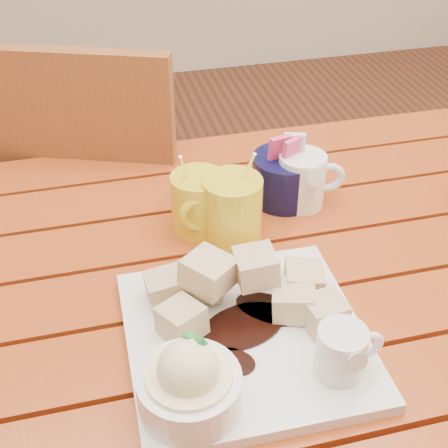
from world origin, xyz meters
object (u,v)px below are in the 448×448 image
object	(u,v)px
dessert_plate	(235,339)
coffee_mug_right	(200,201)
chair_far	(89,215)
table	(241,327)
coffee_mug_left	(230,208)

from	to	relation	value
dessert_plate	coffee_mug_right	bearing A→B (deg)	86.23
coffee_mug_right	chair_far	xyz separation A→B (m)	(-0.17, 0.39, -0.27)
table	chair_far	size ratio (longest dim) A/B	1.27
coffee_mug_left	coffee_mug_right	bearing A→B (deg)	137.84
coffee_mug_left	coffee_mug_right	xyz separation A→B (m)	(-0.04, 0.03, -0.00)
dessert_plate	chair_far	world-z (taller)	chair_far
table	coffee_mug_left	distance (m)	0.18
dessert_plate	coffee_mug_left	world-z (taller)	coffee_mug_left
dessert_plate	coffee_mug_right	distance (m)	0.27
chair_far	table	bearing A→B (deg)	132.27
table	dessert_plate	xyz separation A→B (m)	(-0.05, -0.15, 0.14)
table	coffee_mug_left	size ratio (longest dim) A/B	8.21
table	dessert_plate	distance (m)	0.21
dessert_plate	coffee_mug_left	bearing A→B (deg)	76.70
dessert_plate	chair_far	distance (m)	0.72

